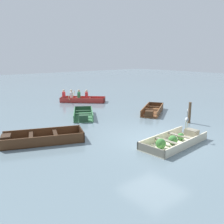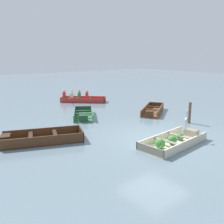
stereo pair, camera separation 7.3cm
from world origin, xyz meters
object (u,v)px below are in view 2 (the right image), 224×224
Objects in this scene: dinghy_cream_foreground at (174,141)px; skiff_wooden_brown_far_moored at (152,111)px; mooring_post at (190,113)px; heron_on_dinghy at (186,119)px; skiff_green_near_moored at (83,115)px; skiff_dark_varnish_mid_moored at (39,139)px; rowboat_red_with_crew at (80,99)px.

dinghy_cream_foreground is 5.42m from skiff_wooden_brown_far_moored.
dinghy_cream_foreground is 2.90× the size of mooring_post.
skiff_wooden_brown_far_moored is at bearing 85.35° from mooring_post.
heron_on_dinghy is at bearing -122.33° from skiff_wooden_brown_far_moored.
dinghy_cream_foreground is at bearing -86.42° from skiff_green_near_moored.
skiff_wooden_brown_far_moored is (3.45, 4.18, 0.00)m from dinghy_cream_foreground.
rowboat_red_with_crew is (6.10, 6.58, 0.10)m from skiff_dark_varnish_mid_moored.
skiff_green_near_moored is 2.46× the size of mooring_post.
rowboat_red_with_crew is at bearing 47.19° from skiff_dark_varnish_mid_moored.
heron_on_dinghy is (-1.26, -10.18, 0.65)m from rowboat_red_with_crew.
heron_on_dinghy reaches higher than rowboat_red_with_crew.
rowboat_red_with_crew reaches higher than dinghy_cream_foreground.
skiff_dark_varnish_mid_moored is 1.14× the size of skiff_wooden_brown_far_moored.
skiff_dark_varnish_mid_moored is at bearing 143.39° from heron_on_dinghy.
skiff_dark_varnish_mid_moored reaches higher than skiff_green_near_moored.
rowboat_red_with_crew reaches higher than skiff_green_near_moored.
mooring_post is (2.40, 1.42, -0.34)m from heron_on_dinghy.
heron_on_dinghy is 2.81m from mooring_post.
skiff_green_near_moored is at bearing -119.99° from rowboat_red_with_crew.
skiff_dark_varnish_mid_moored is 8.97m from rowboat_red_with_crew.
skiff_dark_varnish_mid_moored is 3.10× the size of mooring_post.
skiff_dark_varnish_mid_moored is at bearing -147.56° from skiff_green_near_moored.
skiff_wooden_brown_far_moored is at bearing -24.76° from skiff_green_near_moored.
skiff_green_near_moored is at bearing 128.83° from mooring_post.
skiff_wooden_brown_far_moored is at bearing -77.30° from rowboat_red_with_crew.
skiff_green_near_moored is 6.07m from heron_on_dinghy.
skiff_dark_varnish_mid_moored is at bearing -132.81° from rowboat_red_with_crew.
dinghy_cream_foreground reaches higher than skiff_green_near_moored.
rowboat_red_with_crew is at bearing 78.42° from dinghy_cream_foreground.
mooring_post is at bearing -82.58° from rowboat_red_with_crew.
skiff_green_near_moored is at bearing 155.24° from skiff_wooden_brown_far_moored.
skiff_dark_varnish_mid_moored is at bearing 163.30° from mooring_post.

